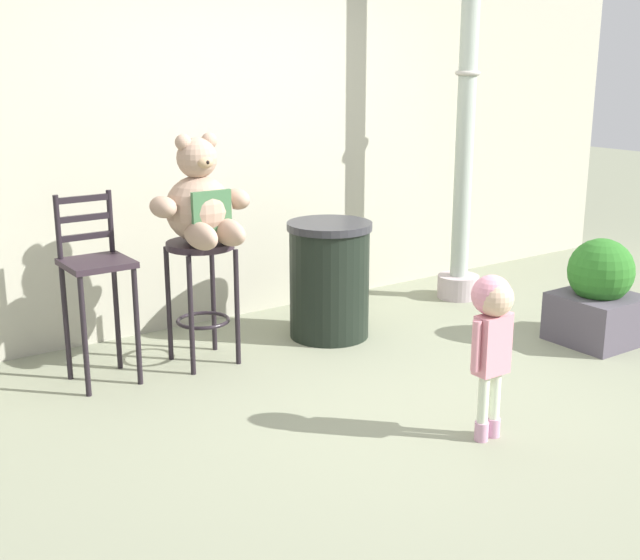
# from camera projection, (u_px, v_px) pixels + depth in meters

# --- Properties ---
(ground_plane) EXTENTS (24.00, 24.00, 0.00)m
(ground_plane) POSITION_uv_depth(u_px,v_px,m) (415.00, 394.00, 4.74)
(ground_plane) COLOR gray
(building_wall) EXTENTS (7.81, 0.30, 3.19)m
(building_wall) POSITION_uv_depth(u_px,v_px,m) (233.00, 96.00, 5.93)
(building_wall) COLOR #AFAB97
(building_wall) RESTS_ON ground_plane
(bar_stool_with_teddy) EXTENTS (0.42, 0.42, 0.78)m
(bar_stool_with_teddy) POSITION_uv_depth(u_px,v_px,m) (201.00, 276.00, 5.10)
(bar_stool_with_teddy) COLOR #2A1F27
(bar_stool_with_teddy) RESTS_ON ground_plane
(teddy_bear) EXTENTS (0.63, 0.57, 0.65)m
(teddy_bear) POSITION_uv_depth(u_px,v_px,m) (201.00, 204.00, 4.95)
(teddy_bear) COLOR tan
(teddy_bear) RESTS_ON bar_stool_with_teddy
(child_walking) EXTENTS (0.27, 0.21, 0.85)m
(child_walking) POSITION_uv_depth(u_px,v_px,m) (492.00, 322.00, 4.03)
(child_walking) COLOR #C590AD
(child_walking) RESTS_ON ground_plane
(trash_bin) EXTENTS (0.57, 0.57, 0.80)m
(trash_bin) POSITION_uv_depth(u_px,v_px,m) (329.00, 279.00, 5.62)
(trash_bin) COLOR black
(trash_bin) RESTS_ON ground_plane
(lamppost) EXTENTS (0.33, 0.33, 3.03)m
(lamppost) POSITION_uv_depth(u_px,v_px,m) (465.00, 145.00, 6.32)
(lamppost) COLOR #B2A1A5
(lamppost) RESTS_ON ground_plane
(bar_chair_empty) EXTENTS (0.37, 0.37, 1.11)m
(bar_chair_empty) POSITION_uv_depth(u_px,v_px,m) (96.00, 276.00, 4.77)
(bar_chair_empty) COLOR #2A1F27
(bar_chair_empty) RESTS_ON ground_plane
(planter_with_shrub) EXTENTS (0.51, 0.51, 0.71)m
(planter_with_shrub) POSITION_uv_depth(u_px,v_px,m) (599.00, 295.00, 5.52)
(planter_with_shrub) COLOR #4F4854
(planter_with_shrub) RESTS_ON ground_plane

